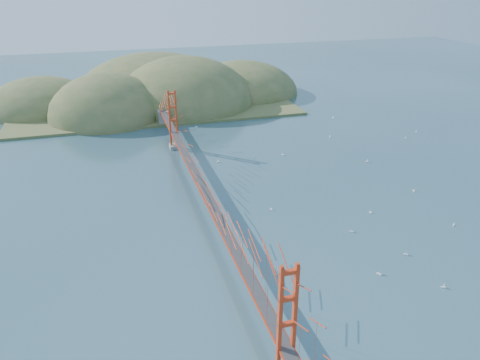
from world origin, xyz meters
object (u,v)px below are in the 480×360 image
object	(u,v)px
bridge	(206,172)
sailboat_1	(352,231)
sailboat_2	(444,287)
sailboat_0	(271,209)

from	to	relation	value
bridge	sailboat_1	bearing A→B (deg)	-28.40
sailboat_2	sailboat_1	bearing A→B (deg)	105.57
sailboat_1	sailboat_0	xyz separation A→B (m)	(-8.31, 9.22, -0.01)
sailboat_1	sailboat_0	bearing A→B (deg)	132.05
sailboat_0	sailboat_1	bearing A→B (deg)	-47.95
sailboat_1	sailboat_2	bearing A→B (deg)	-74.43
bridge	sailboat_2	xyz separation A→B (m)	(21.76, -23.60, -6.87)
sailboat_0	bridge	bearing A→B (deg)	177.30
bridge	sailboat_1	size ratio (longest dim) A/B	152.94
sailboat_2	bridge	bearing A→B (deg)	132.69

